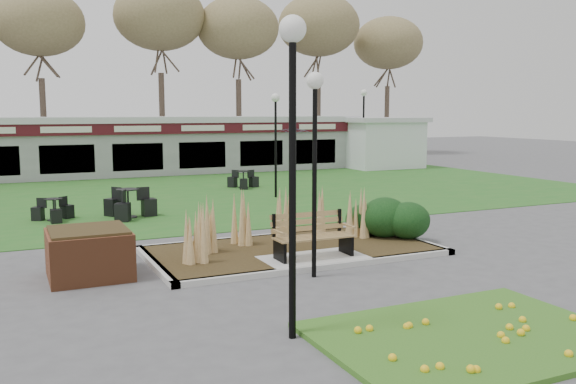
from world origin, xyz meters
name	(u,v)px	position (x,y,z in m)	size (l,w,h in m)	color
ground	(317,265)	(0.00, 0.00, 0.00)	(100.00, 100.00, 0.00)	#515154
lawn	(173,194)	(0.00, 12.00, 0.01)	(34.00, 16.00, 0.02)	#246620
flower_bed	(470,335)	(0.00, -4.60, 0.07)	(4.20, 3.00, 0.16)	#366F1F
planting_bed	(339,231)	(1.27, 1.35, 0.37)	(6.75, 3.40, 1.27)	#312313
park_bench	(312,235)	(0.00, 0.25, 0.59)	(1.70, 0.66, 0.93)	olive
brick_planter	(89,253)	(-4.40, 1.00, 0.48)	(1.50, 1.50, 0.95)	brown
food_pavilion	(132,146)	(0.00, 19.96, 1.48)	(24.60, 3.40, 2.90)	gray
service_hut	(382,142)	(13.50, 18.00, 1.45)	(4.40, 3.40, 2.83)	white
tree_backdrop	(103,25)	(0.00, 28.00, 8.36)	(47.24, 5.24, 10.36)	#47382B
lamp_post_near_left	(293,107)	(-2.22, -3.50, 3.22)	(0.37, 0.37, 4.42)	black
lamp_post_near_right	(315,129)	(-0.49, -0.80, 2.83)	(0.32, 0.32, 3.89)	black
lamp_post_mid_right	(276,122)	(3.22, 9.46, 2.78)	(0.32, 0.32, 3.82)	black
lamp_post_far_right	(364,112)	(11.66, 17.00, 3.15)	(0.36, 0.36, 4.33)	black
bistro_set_a	(54,213)	(-4.58, 7.74, 0.23)	(1.21, 1.08, 0.64)	black
bistro_set_c	(128,208)	(-2.52, 7.33, 0.31)	(1.48, 1.62, 0.86)	black
bistro_set_d	(243,182)	(3.13, 12.59, 0.25)	(1.26, 1.30, 0.71)	black
patio_umbrella	(293,143)	(8.00, 18.00, 1.50)	(2.28, 2.30, 2.37)	black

